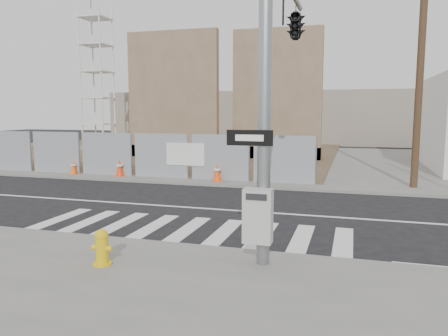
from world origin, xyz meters
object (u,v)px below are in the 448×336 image
(signal_pole, at_px, (287,43))
(fire_hydrant, at_px, (102,247))
(traffic_cone_b, at_px, (73,167))
(traffic_cone_d, at_px, (217,172))
(crane_tower, at_px, (96,33))
(traffic_cone_c, at_px, (120,168))

(signal_pole, bearing_deg, fire_hydrant, -128.96)
(traffic_cone_b, height_order, traffic_cone_d, traffic_cone_d)
(crane_tower, relative_size, fire_hydrant, 25.42)
(signal_pole, distance_m, traffic_cone_b, 13.86)
(signal_pole, xyz_separation_m, traffic_cone_c, (-8.74, 6.90, -4.28))
(traffic_cone_b, xyz_separation_m, traffic_cone_d, (7.27, -0.07, 0.05))
(signal_pole, xyz_separation_m, traffic_cone_b, (-11.23, 6.88, -4.33))
(signal_pole, distance_m, traffic_cone_d, 8.97)
(signal_pole, height_order, fire_hydrant, signal_pole)
(traffic_cone_b, bearing_deg, signal_pole, -31.50)
(traffic_cone_b, distance_m, traffic_cone_c, 2.49)
(crane_tower, xyz_separation_m, traffic_cone_d, (13.54, -12.23, -8.53))
(signal_pole, relative_size, traffic_cone_d, 9.04)
(signal_pole, xyz_separation_m, fire_hydrant, (-3.01, -3.73, -4.31))
(fire_hydrant, xyz_separation_m, traffic_cone_d, (-0.94, 10.54, 0.02))
(traffic_cone_b, relative_size, traffic_cone_c, 0.86)
(fire_hydrant, bearing_deg, crane_tower, 110.73)
(fire_hydrant, relative_size, traffic_cone_d, 0.92)
(fire_hydrant, distance_m, traffic_cone_d, 10.58)
(fire_hydrant, bearing_deg, traffic_cone_c, 106.60)
(traffic_cone_d, bearing_deg, signal_pole, -59.88)
(fire_hydrant, xyz_separation_m, traffic_cone_c, (-5.73, 10.63, 0.03))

